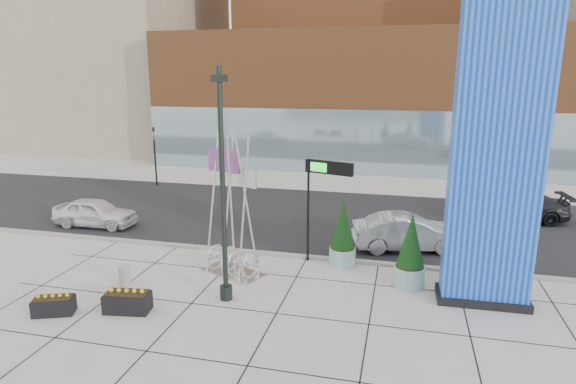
% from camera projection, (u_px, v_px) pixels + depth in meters
% --- Properties ---
extents(ground, '(160.00, 160.00, 0.00)m').
position_uv_depth(ground, '(256.00, 297.00, 16.89)').
color(ground, '#9E9991').
rests_on(ground, ground).
extents(street_asphalt, '(80.00, 12.00, 0.02)m').
position_uv_depth(street_asphalt, '(311.00, 217.00, 26.32)').
color(street_asphalt, black).
rests_on(street_asphalt, ground).
extents(curb_edge, '(80.00, 0.30, 0.12)m').
position_uv_depth(curb_edge, '(284.00, 255.00, 20.65)').
color(curb_edge, gray).
rests_on(curb_edge, ground).
extents(tower_podium, '(34.00, 10.00, 11.00)m').
position_uv_depth(tower_podium, '(361.00, 100.00, 40.83)').
color(tower_podium, brown).
rests_on(tower_podium, ground).
extents(tower_glass_front, '(34.00, 0.60, 5.00)m').
position_uv_depth(tower_glass_front, '(354.00, 142.00, 37.01)').
color(tower_glass_front, '#8CA5B2').
rests_on(tower_glass_front, ground).
extents(blue_pylon, '(3.03, 1.40, 9.99)m').
position_uv_depth(blue_pylon, '(496.00, 163.00, 15.41)').
color(blue_pylon, '#0B33AE').
rests_on(blue_pylon, ground).
extents(lamp_post, '(0.52, 0.43, 7.88)m').
position_uv_depth(lamp_post, '(223.00, 210.00, 15.97)').
color(lamp_post, black).
rests_on(lamp_post, ground).
extents(public_art_sculpture, '(2.74, 2.11, 5.58)m').
position_uv_depth(public_art_sculpture, '(233.00, 238.00, 18.54)').
color(public_art_sculpture, silver).
rests_on(public_art_sculpture, ground).
extents(concrete_bollard, '(0.40, 0.40, 0.78)m').
position_uv_depth(concrete_bollard, '(124.00, 275.00, 17.73)').
color(concrete_bollard, gray).
rests_on(concrete_bollard, ground).
extents(overhead_street_sign, '(1.99, 0.78, 4.31)m').
position_uv_depth(overhead_street_sign, '(327.00, 175.00, 19.18)').
color(overhead_street_sign, black).
rests_on(overhead_street_sign, ground).
extents(round_planter_east, '(1.02, 1.02, 2.55)m').
position_uv_depth(round_planter_east, '(459.00, 246.00, 18.39)').
color(round_planter_east, '#84B1AD').
rests_on(round_planter_east, ground).
extents(round_planter_mid, '(1.12, 1.12, 2.80)m').
position_uv_depth(round_planter_mid, '(411.00, 252.00, 17.43)').
color(round_planter_mid, '#84B1AD').
rests_on(round_planter_mid, ground).
extents(round_planter_west, '(1.07, 1.07, 2.68)m').
position_uv_depth(round_planter_west, '(343.00, 236.00, 19.40)').
color(round_planter_west, '#84B1AD').
rests_on(round_planter_west, ground).
extents(box_planter_north, '(1.55, 0.94, 0.80)m').
position_uv_depth(box_planter_north, '(127.00, 301.00, 15.79)').
color(box_planter_north, black).
rests_on(box_planter_north, ground).
extents(box_planter_south, '(1.40, 1.04, 0.69)m').
position_uv_depth(box_planter_south, '(54.00, 305.00, 15.63)').
color(box_planter_south, black).
rests_on(box_planter_south, ground).
extents(car_white_west, '(4.27, 1.82, 1.44)m').
position_uv_depth(car_white_west, '(95.00, 213.00, 24.59)').
color(car_white_west, white).
rests_on(car_white_west, ground).
extents(car_silver_mid, '(5.08, 2.76, 1.59)m').
position_uv_depth(car_silver_mid, '(408.00, 233.00, 21.24)').
color(car_silver_mid, '#93969A').
rests_on(car_silver_mid, ground).
extents(car_dark_east, '(5.52, 2.77, 1.54)m').
position_uv_depth(car_dark_east, '(514.00, 207.00, 25.49)').
color(car_dark_east, black).
rests_on(car_dark_east, ground).
extents(traffic_signal, '(0.15, 0.18, 4.10)m').
position_uv_depth(traffic_signal, '(155.00, 153.00, 33.25)').
color(traffic_signal, black).
rests_on(traffic_signal, ground).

